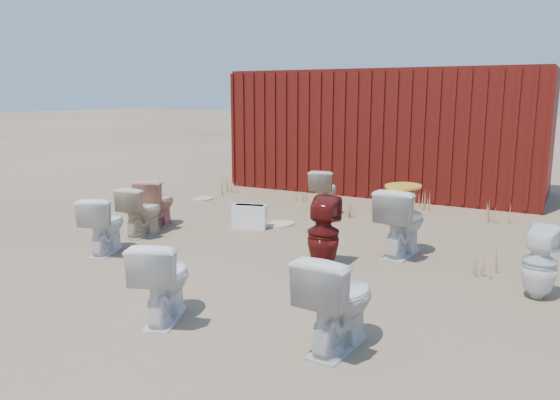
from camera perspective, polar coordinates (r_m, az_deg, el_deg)
The scene contains 22 objects.
ground at distance 6.90m, azimuth -2.41°, elevation -5.33°, with size 100.00×100.00×0.00m, color brown.
shipping_container at distance 11.41m, azimuth 11.30°, elevation 7.10°, with size 6.00×2.40×2.40m, color #4F0E0D.
toilet_front_a at distance 7.08m, azimuth -17.90°, elevation -2.43°, with size 0.40×0.70×0.72m, color white.
toilet_front_pink at distance 8.25m, azimuth -12.76°, elevation -0.26°, with size 0.41×0.72×0.73m, color tan.
toilet_front_c at distance 4.88m, azimuth -12.11°, elevation -8.09°, with size 0.41×0.72×0.73m, color white.
toilet_front_maroon at distance 6.19m, azimuth 4.56°, elevation -3.42°, with size 0.36×0.37×0.80m, color #59110F.
toilet_front_e at distance 4.27m, azimuth 6.09°, elevation -10.39°, with size 0.43×0.76×0.78m, color silver.
toilet_back_a at distance 8.39m, azimuth -13.53°, elevation -0.45°, with size 0.28×0.29×0.63m, color white.
toilet_back_beige_left at distance 7.80m, azimuth -14.24°, elevation -1.09°, with size 0.39×0.69×0.70m, color beige.
toilet_back_beige_right at distance 9.14m, azimuth 4.64°, elevation 1.01°, with size 0.40×0.70×0.71m, color #CAB493.
toilet_back_yellowlid at distance 6.78m, azimuth 12.60°, elevation -2.21°, with size 0.47×0.83×0.84m, color white.
toilet_back_e at distance 5.80m, azimuth 25.51°, elevation -5.91°, with size 0.32×0.33×0.72m, color white.
yellow_lid at distance 6.69m, azimuth 12.75°, elevation 1.41°, with size 0.43×0.53×0.03m, color gold.
loose_tank at distance 8.01m, azimuth -3.17°, elevation -1.73°, with size 0.50×0.20×0.35m, color white.
loose_lid_near at distance 8.23m, azimuth -0.06°, elevation -2.53°, with size 0.38×0.49×0.02m, color beige.
loose_lid_far at distance 10.31m, azimuth -8.08°, elevation 0.14°, with size 0.36×0.47×0.02m, color #C1A98C.
weed_clump_a at distance 10.83m, azimuth -5.54°, elevation 1.56°, with size 0.36×0.36×0.34m, color olive.
weed_clump_b at distance 8.81m, azimuth 7.17°, elevation -0.89°, with size 0.32×0.32×0.27m, color olive.
weed_clump_c at distance 9.07m, azimuth 21.91°, elevation -1.19°, with size 0.36×0.36×0.29m, color olive.
weed_clump_d at distance 10.04m, azimuth 2.30°, elevation 0.52°, with size 0.30×0.30×0.22m, color olive.
weed_clump_e at distance 9.61m, azimuth 14.45°, elevation 0.01°, with size 0.34×0.34×0.33m, color olive.
weed_clump_f at distance 6.36m, azimuth 20.75°, elevation -6.23°, with size 0.28×0.28×0.27m, color olive.
Camera 1 is at (3.44, -5.65, 1.94)m, focal length 35.00 mm.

